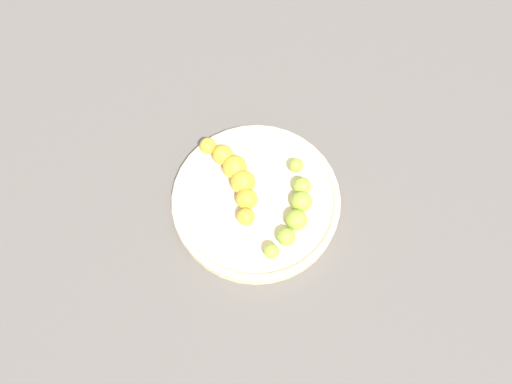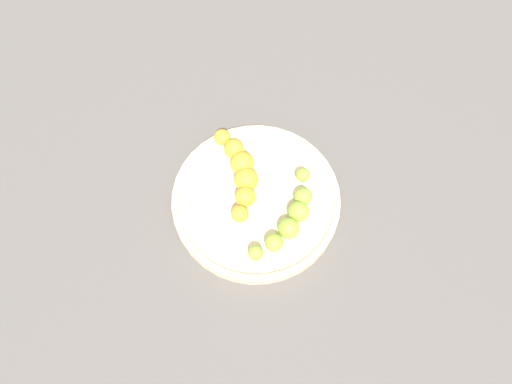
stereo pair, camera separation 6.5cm
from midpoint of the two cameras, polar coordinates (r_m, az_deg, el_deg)
ground_plane at (r=0.68m, az=2.70°, el=-1.61°), size 2.40×2.40×0.00m
fruit_bowl at (r=0.67m, az=2.74°, el=-1.21°), size 0.23×0.23×0.02m
banana_spotted at (r=0.66m, az=0.94°, el=2.05°), size 0.14×0.07×0.03m
banana_green at (r=0.64m, az=6.87°, el=-3.35°), size 0.13×0.08×0.03m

